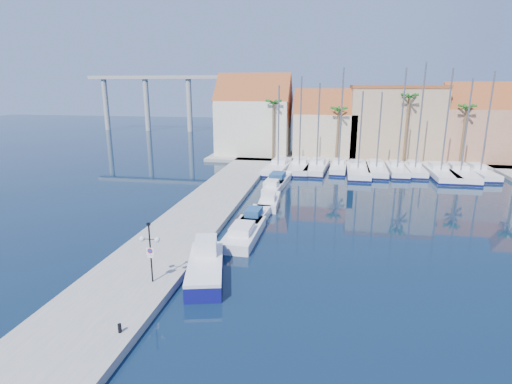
% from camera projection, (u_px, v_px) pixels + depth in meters
% --- Properties ---
extents(ground, '(260.00, 260.00, 0.00)m').
position_uv_depth(ground, '(276.00, 296.00, 23.35)').
color(ground, black).
rests_on(ground, ground).
extents(quay_west, '(6.00, 77.00, 0.50)m').
position_uv_depth(quay_west, '(200.00, 213.00, 37.67)').
color(quay_west, gray).
rests_on(quay_west, ground).
extents(shore_north, '(54.00, 16.00, 0.50)m').
position_uv_depth(shore_north, '(372.00, 157.00, 67.19)').
color(shore_north, gray).
rests_on(shore_north, ground).
extents(lamp_post, '(1.28, 0.35, 3.75)m').
position_uv_depth(lamp_post, '(150.00, 243.00, 23.38)').
color(lamp_post, black).
rests_on(lamp_post, quay_west).
extents(bollard, '(0.18, 0.18, 0.45)m').
position_uv_depth(bollard, '(120.00, 328.00, 19.02)').
color(bollard, black).
rests_on(bollard, quay_west).
extents(fishing_boat, '(3.62, 6.72, 2.24)m').
position_uv_depth(fishing_boat, '(206.00, 266.00, 25.55)').
color(fishing_boat, '#0F105C').
rests_on(fishing_boat, ground).
extents(motorboat_west_0, '(2.45, 7.16, 1.40)m').
position_uv_depth(motorboat_west_0, '(244.00, 233.00, 31.93)').
color(motorboat_west_0, white).
rests_on(motorboat_west_0, ground).
extents(motorboat_west_1, '(2.18, 5.70, 1.40)m').
position_uv_depth(motorboat_west_1, '(255.00, 216.00, 35.91)').
color(motorboat_west_1, white).
rests_on(motorboat_west_1, ground).
extents(motorboat_west_2, '(2.12, 5.85, 1.40)m').
position_uv_depth(motorboat_west_2, '(269.00, 201.00, 40.77)').
color(motorboat_west_2, white).
rests_on(motorboat_west_2, ground).
extents(motorboat_west_3, '(2.05, 5.63, 1.40)m').
position_uv_depth(motorboat_west_3, '(273.00, 187.00, 46.34)').
color(motorboat_west_3, white).
rests_on(motorboat_west_3, ground).
extents(motorboat_west_4, '(2.92, 7.59, 1.40)m').
position_uv_depth(motorboat_west_4, '(278.00, 179.00, 50.44)').
color(motorboat_west_4, white).
rests_on(motorboat_west_4, ground).
extents(sailboat_0, '(3.71, 10.88, 11.94)m').
position_uv_depth(sailboat_0, '(279.00, 167.00, 57.61)').
color(sailboat_0, white).
rests_on(sailboat_0, ground).
extents(sailboat_1, '(2.96, 10.63, 13.12)m').
position_uv_depth(sailboat_1, '(299.00, 166.00, 57.84)').
color(sailboat_1, white).
rests_on(sailboat_1, ground).
extents(sailboat_2, '(3.62, 10.53, 12.26)m').
position_uv_depth(sailboat_2, '(317.00, 167.00, 57.40)').
color(sailboat_2, white).
rests_on(sailboat_2, ground).
extents(sailboat_3, '(2.76, 8.36, 14.26)m').
position_uv_depth(sailboat_3, '(339.00, 167.00, 57.25)').
color(sailboat_3, white).
rests_on(sailboat_3, ground).
extents(sailboat_4, '(3.14, 11.27, 11.20)m').
position_uv_depth(sailboat_4, '(358.00, 170.00, 55.56)').
color(sailboat_4, white).
rests_on(sailboat_4, ground).
extents(sailboat_5, '(3.02, 10.10, 11.09)m').
position_uv_depth(sailboat_5, '(376.00, 169.00, 56.19)').
color(sailboat_5, white).
rests_on(sailboat_5, ground).
extents(sailboat_6, '(2.55, 9.06, 14.16)m').
position_uv_depth(sailboat_6, '(397.00, 169.00, 55.71)').
color(sailboat_6, white).
rests_on(sailboat_6, ground).
extents(sailboat_7, '(2.51, 8.63, 14.92)m').
position_uv_depth(sailboat_7, '(414.00, 169.00, 55.65)').
color(sailboat_7, white).
rests_on(sailboat_7, ground).
extents(sailboat_8, '(2.98, 11.26, 14.05)m').
position_uv_depth(sailboat_8, '(439.00, 172.00, 54.02)').
color(sailboat_8, white).
rests_on(sailboat_8, ground).
extents(sailboat_9, '(3.92, 11.83, 12.84)m').
position_uv_depth(sailboat_9, '(459.00, 172.00, 53.79)').
color(sailboat_9, white).
rests_on(sailboat_9, ground).
extents(sailboat_10, '(3.02, 9.05, 13.70)m').
position_uv_depth(sailboat_10, '(479.00, 172.00, 53.88)').
color(sailboat_10, white).
rests_on(sailboat_10, ground).
extents(building_0, '(12.30, 9.00, 13.50)m').
position_uv_depth(building_0, '(254.00, 118.00, 68.07)').
color(building_0, beige).
rests_on(building_0, shore_north).
extents(building_1, '(10.30, 8.00, 11.00)m').
position_uv_depth(building_1, '(325.00, 127.00, 66.31)').
color(building_1, tan).
rests_on(building_1, shore_north).
extents(building_2, '(14.20, 10.20, 11.50)m').
position_uv_depth(building_2, '(394.00, 121.00, 65.12)').
color(building_2, tan).
rests_on(building_2, shore_north).
extents(building_3, '(10.30, 8.00, 12.00)m').
position_uv_depth(building_3, '(475.00, 126.00, 62.20)').
color(building_3, '#B9755E').
rests_on(building_3, shore_north).
extents(palm_0, '(2.60, 2.60, 10.15)m').
position_uv_depth(palm_0, '(274.00, 104.00, 61.96)').
color(palm_0, brown).
rests_on(palm_0, shore_north).
extents(palm_1, '(2.60, 2.60, 9.15)m').
position_uv_depth(palm_1, '(339.00, 111.00, 60.48)').
color(palm_1, brown).
rests_on(palm_1, shore_north).
extents(palm_2, '(2.60, 2.60, 11.15)m').
position_uv_depth(palm_2, '(409.00, 99.00, 58.27)').
color(palm_2, brown).
rests_on(palm_2, shore_north).
extents(palm_3, '(2.60, 2.60, 9.65)m').
position_uv_depth(palm_3, '(467.00, 109.00, 57.26)').
color(palm_3, brown).
rests_on(palm_3, shore_north).
extents(viaduct, '(48.00, 2.20, 14.45)m').
position_uv_depth(viaduct, '(170.00, 92.00, 105.39)').
color(viaduct, '#9E9E99').
rests_on(viaduct, ground).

